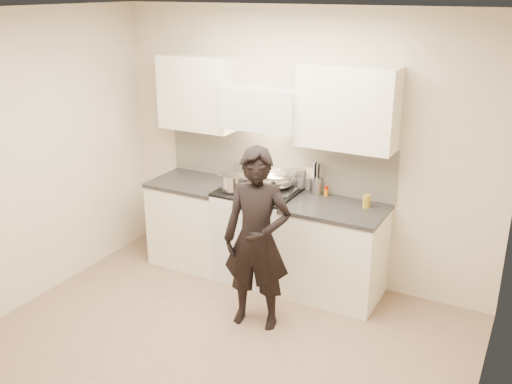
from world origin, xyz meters
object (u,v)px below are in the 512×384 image
Objects in this scene: utensil_crock at (316,184)px; counter_right at (334,251)px; stove at (258,233)px; wok at (276,177)px; person at (257,240)px.

counter_right is at bearing -38.28° from utensil_crock.
wok is (0.14, 0.10, 0.60)m from stove.
wok is (-0.69, 0.10, 0.61)m from counter_right.
counter_right is 0.92m from wok.
person is (0.26, -0.89, -0.26)m from wok.
wok is 0.96m from person.
utensil_crock is at bearing 20.90° from wok.
utensil_crock is at bearing 72.57° from person.
counter_right is 0.96m from person.
stove is 0.83m from counter_right.
utensil_crock is 1.06m from person.
utensil_crock is (-0.31, 0.24, 0.56)m from counter_right.
person reaches higher than utensil_crock.
stove is 0.59× the size of person.
counter_right is 1.78× the size of wok.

